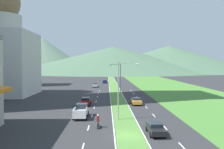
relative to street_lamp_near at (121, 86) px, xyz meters
The scene contains 35 objects.
ground_plane 10.10m from the street_lamp_near, 86.44° to the right, with size 600.00×600.00×0.00m, color #2D2D30.
grass_median 51.58m from the street_lamp_near, 89.40° to the left, with size 3.20×240.00×0.06m, color #518438.
grass_verge_right 55.74m from the street_lamp_near, 67.61° to the left, with size 24.00×240.00×0.06m, color #477F33.
lane_dash_left_2 14.48m from the street_lamp_near, 109.68° to the right, with size 0.16×2.80×0.01m, color silver.
lane_dash_left_3 8.37m from the street_lamp_near, 133.62° to the right, with size 0.16×2.80×0.01m, color silver.
lane_dash_left_4 7.56m from the street_lamp_near, 145.13° to the left, with size 0.16×2.80×0.01m, color silver.
lane_dash_left_5 13.08m from the street_lamp_near, 112.26° to the left, with size 0.16×2.80×0.01m, color silver.
lane_dash_left_6 20.30m from the street_lamp_near, 103.43° to the left, with size 0.16×2.80×0.01m, color silver.
lane_dash_left_7 27.92m from the street_lamp_near, 99.56° to the left, with size 0.16×2.80×0.01m, color silver.
lane_dash_left_8 35.70m from the street_lamp_near, 97.42° to the left, with size 0.16×2.80×0.01m, color silver.
lane_dash_left_9 43.54m from the street_lamp_near, 96.05° to the left, with size 0.16×2.80×0.01m, color silver.
lane_dash_right_2 14.85m from the street_lamp_near, 66.14° to the right, with size 0.16×2.80×0.01m, color silver.
lane_dash_right_3 9.00m from the street_lamp_near, 40.32° to the right, with size 0.16×2.80×0.01m, color silver.
lane_dash_right_4 8.26m from the street_lamp_near, 29.40° to the left, with size 0.16×2.80×0.01m, color silver.
lane_dash_right_5 13.50m from the street_lamp_near, 63.15° to the left, with size 0.16×2.80×0.01m, color silver.
lane_dash_right_6 20.57m from the street_lamp_near, 73.55° to the left, with size 0.16×2.80×0.01m, color silver.
lane_dash_right_7 28.12m from the street_lamp_near, 78.23° to the left, with size 0.16×2.80×0.01m, color silver.
lane_dash_right_8 35.85m from the street_lamp_near, 80.86° to the left, with size 0.16×2.80×0.01m, color silver.
lane_dash_right_9 43.67m from the street_lamp_near, 82.53° to the left, with size 0.16×2.80×0.01m, color silver.
edge_line_median_left 51.59m from the street_lamp_near, 91.35° to the left, with size 0.16×240.00×0.01m, color silver.
edge_line_median_right 51.63m from the street_lamp_near, 87.45° to the left, with size 0.16×240.00×0.01m, color silver.
domed_building 45.35m from the street_lamp_near, 134.59° to the left, with size 18.02×18.02×30.87m.
midrise_colored 73.51m from the street_lamp_near, 120.49° to the left, with size 12.71×12.71×19.07m, color silver.
hill_far_left 294.39m from the street_lamp_near, 106.34° to the left, with size 121.07×121.07×41.23m, color #516B56.
hill_far_center 241.94m from the street_lamp_near, 88.79° to the left, with size 219.51×219.51×27.73m, color #47664C.
hill_far_right 268.01m from the street_lamp_near, 74.83° to the left, with size 201.34×201.34×29.99m, color #47664C.
street_lamp_near is the anchor object (origin of this frame).
street_lamp_mid 22.81m from the street_lamp_near, 87.76° to the left, with size 2.76×0.35×8.58m.
car_0 15.93m from the street_lamp_near, 114.85° to the left, with size 1.97×4.48×1.63m.
car_1 15.71m from the street_lamp_near, 74.44° to the left, with size 2.04×4.54×1.40m.
car_2 75.78m from the street_lamp_near, 92.27° to the left, with size 1.99×4.23×1.47m.
car_3 55.94m from the street_lamp_near, 96.63° to the left, with size 2.01×4.08×1.52m.
car_4 9.89m from the street_lamp_near, 64.74° to the right, with size 1.90×4.75×1.38m.
pickup_truck_0 7.72m from the street_lamp_near, 162.50° to the left, with size 2.18×5.40×2.00m.
motorcycle_rider 7.25m from the street_lamp_near, 124.66° to the right, with size 0.36×2.00×1.80m.
Camera 1 is at (-2.65, -29.57, 8.43)m, focal length 40.77 mm.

